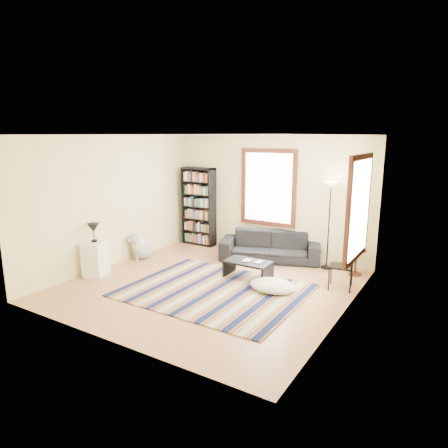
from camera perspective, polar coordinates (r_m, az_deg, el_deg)
The scene contains 21 objects.
floor at distance 7.72m, azimuth -1.97°, elevation -9.05°, with size 5.00×5.00×0.10m, color #B57853.
ceiling at distance 7.18m, azimuth -2.15°, elevation 13.01°, with size 5.00×5.00×0.10m, color white.
wall_back at distance 9.51m, azimuth 6.52°, elevation 4.04°, with size 5.00×0.10×2.80m, color #F2ECA3.
wall_front at distance 5.44m, azimuth -17.17°, elevation -2.83°, with size 5.00×0.10×2.80m, color #F2ECA3.
wall_left at distance 8.96m, azimuth -15.77°, elevation 3.14°, with size 0.10×5.00×2.80m, color #F2ECA3.
wall_right at distance 6.29m, azimuth 17.64°, elevation -0.81°, with size 0.10×5.00×2.80m, color #F2ECA3.
window_back at distance 9.41m, azimuth 6.34°, elevation 5.19°, with size 1.20×0.06×1.60m, color white.
window_right at distance 7.04m, azimuth 18.74°, elevation 2.14°, with size 0.06×1.20×1.60m, color white.
rug at distance 7.43m, azimuth -1.37°, elevation -9.44°, with size 3.15×2.52×0.02m, color #0C163E.
sofa at distance 9.17m, azimuth 6.59°, elevation -3.14°, with size 0.87×2.23×0.65m, color black.
bookshelf at distance 10.32m, azimuth -3.65°, elevation 2.51°, with size 0.90×0.30×2.00m, color black.
coffee_table at distance 8.00m, azimuth 3.44°, elevation -6.54°, with size 0.90×0.50×0.36m, color black.
book_a at distance 7.98m, azimuth 2.83°, elevation -5.13°, with size 0.20×0.15×0.02m, color beige.
book_b at distance 7.91m, azimuth 4.59°, elevation -5.33°, with size 0.14×0.19×0.01m, color beige.
floor_cushion at distance 7.42m, azimuth 6.97°, elevation -8.74°, with size 0.86×0.65×0.22m, color silver.
floor_lamp at distance 8.67m, azimuth 14.73°, elevation -0.27°, with size 0.30×0.30×1.86m, color black, non-canonical shape.
side_table at distance 8.59m, azimuth 18.30°, elevation -5.17°, with size 0.40×0.40×0.54m, color #4A2112.
folding_chair at distance 7.71m, azimuth 16.40°, elevation -5.81°, with size 0.42×0.40×0.86m, color black.
white_cabinet at distance 8.54m, azimuth -17.87°, elevation -4.70°, with size 0.38×0.50×0.70m, color white.
table_lamp at distance 8.40m, azimuth -18.12°, elevation -1.18°, with size 0.24×0.24×0.38m, color black, non-canonical shape.
dog at distance 9.41m, azimuth -11.52°, elevation -3.02°, with size 0.44×0.62×0.62m, color silver, non-canonical shape.
Camera 1 is at (3.99, -5.97, 2.78)m, focal length 32.00 mm.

